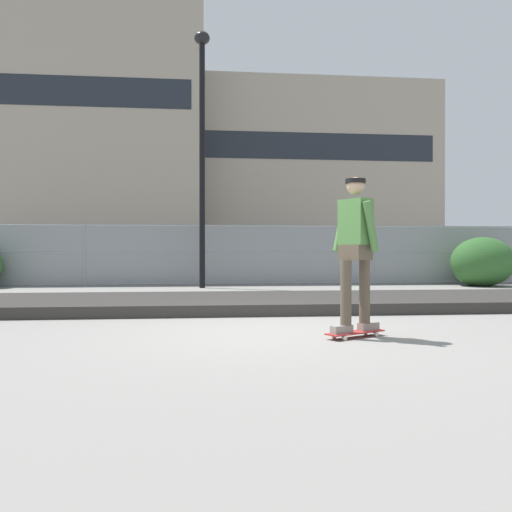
# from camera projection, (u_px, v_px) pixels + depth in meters

# --- Properties ---
(ground_plane) EXTENTS (120.00, 120.00, 0.00)m
(ground_plane) POSITION_uv_depth(u_px,v_px,m) (281.00, 333.00, 6.64)
(ground_plane) COLOR gray
(gravel_berm) EXTENTS (11.95, 3.01, 0.19)m
(gravel_berm) POSITION_uv_depth(u_px,v_px,m) (255.00, 302.00, 9.80)
(gravel_berm) COLOR #33302D
(gravel_berm) RESTS_ON ground_plane
(skateboard) EXTENTS (0.80, 0.56, 0.07)m
(skateboard) POSITION_uv_depth(u_px,v_px,m) (355.00, 333.00, 6.31)
(skateboard) COLOR #B22D2D
(skateboard) RESTS_ON ground_plane
(skater) EXTENTS (0.68, 0.62, 1.83)m
(skater) POSITION_uv_depth(u_px,v_px,m) (355.00, 243.00, 6.30)
(skater) COLOR gray
(skater) RESTS_ON skateboard
(chain_fence) EXTENTS (26.50, 0.06, 1.85)m
(chain_fence) POSITION_uv_depth(u_px,v_px,m) (233.00, 255.00, 16.27)
(chain_fence) COLOR gray
(chain_fence) RESTS_ON ground_plane
(street_lamp) EXTENTS (0.44, 0.44, 7.26)m
(street_lamp) POSITION_uv_depth(u_px,v_px,m) (202.00, 130.00, 15.11)
(street_lamp) COLOR black
(street_lamp) RESTS_ON ground_plane
(parked_car_near) EXTENTS (4.48, 2.11, 1.66)m
(parked_car_near) POSITION_uv_depth(u_px,v_px,m) (160.00, 257.00, 18.41)
(parked_car_near) COLOR black
(parked_car_near) RESTS_ON ground_plane
(parked_car_mid) EXTENTS (4.47, 2.09, 1.66)m
(parked_car_mid) POSITION_uv_depth(u_px,v_px,m) (323.00, 257.00, 19.08)
(parked_car_mid) COLOR #474C54
(parked_car_mid) RESTS_ON ground_plane
(parked_car_far) EXTENTS (4.44, 2.03, 1.66)m
(parked_car_far) POSITION_uv_depth(u_px,v_px,m) (480.00, 257.00, 19.36)
(parked_car_far) COLOR silver
(parked_car_far) RESTS_ON ground_plane
(library_building) EXTENTS (25.58, 15.14, 23.03)m
(library_building) POSITION_uv_depth(u_px,v_px,m) (69.00, 143.00, 51.12)
(library_building) COLOR #9E9384
(library_building) RESTS_ON ground_plane
(office_block) EXTENTS (31.22, 11.93, 17.64)m
(office_block) POSITION_uv_depth(u_px,v_px,m) (275.00, 177.00, 55.45)
(office_block) COLOR #9E9384
(office_block) RESTS_ON ground_plane
(shrub_center) EXTENTS (1.41, 1.16, 1.09)m
(shrub_center) POSITION_uv_depth(u_px,v_px,m) (476.00, 268.00, 16.21)
(shrub_center) COLOR #336B2D
(shrub_center) RESTS_ON ground_plane
(shrub_right) EXTENTS (1.90, 1.55, 1.46)m
(shrub_right) POSITION_uv_depth(u_px,v_px,m) (483.00, 262.00, 15.90)
(shrub_right) COLOR #2D5B28
(shrub_right) RESTS_ON ground_plane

